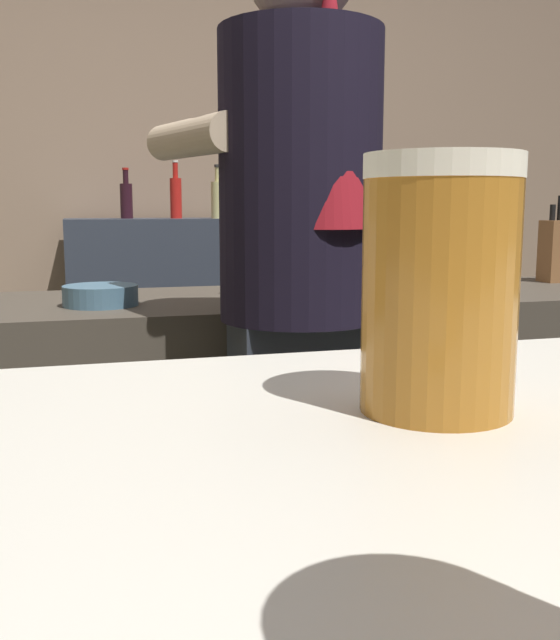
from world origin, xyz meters
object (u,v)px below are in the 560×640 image
at_px(bartender, 301,281).
at_px(mixing_bowl, 101,295).
at_px(bottle_vinegar, 255,195).
at_px(knife_block, 558,250).
at_px(bottle_hot_sauce, 126,199).
at_px(bottle_olive_oil, 219,198).
at_px(pint_glass_near, 439,285).
at_px(bottle_soy, 176,196).
at_px(chefs_knife, 353,294).

height_order(bartender, mixing_bowl, bartender).
bearing_deg(bottle_vinegar, bartender, -100.54).
distance_m(knife_block, bottle_hot_sauce, 1.75).
bearing_deg(knife_block, bottle_olive_oil, 130.72).
height_order(bartender, bottle_olive_oil, bartender).
relative_size(pint_glass_near, bottle_soy, 0.54).
bearing_deg(mixing_bowl, knife_block, 7.51).
distance_m(pint_glass_near, bottle_hot_sauce, 2.87).
xyz_separation_m(chefs_knife, bottle_vinegar, (0.04, 1.33, 0.29)).
relative_size(bottle_hot_sauce, bottle_olive_oil, 0.94).
height_order(mixing_bowl, pint_glass_near, pint_glass_near).
xyz_separation_m(pint_glass_near, bottle_hot_sauce, (0.03, 2.87, 0.07)).
relative_size(knife_block, bottle_soy, 1.13).
relative_size(bartender, bottle_olive_oil, 7.67).
bearing_deg(pint_glass_near, chefs_knife, 70.13).
bearing_deg(mixing_bowl, bottle_soy, 74.48).
distance_m(pint_glass_near, bottle_olive_oil, 2.81).
height_order(bottle_vinegar, bottle_olive_oil, bottle_vinegar).
height_order(mixing_bowl, bottle_soy, bottle_soy).
height_order(pint_glass_near, bottle_vinegar, bottle_vinegar).
relative_size(bartender, bottle_hot_sauce, 8.16).
distance_m(knife_block, bottle_olive_oil, 1.42).
distance_m(bartender, bottle_hot_sauce, 1.76).
relative_size(bottle_soy, bottle_olive_oil, 1.08).
bearing_deg(bartender, mixing_bowl, 30.27).
height_order(pint_glass_near, bottle_hot_sauce, bottle_hot_sauce).
height_order(chefs_knife, bottle_olive_oil, bottle_olive_oil).
distance_m(mixing_bowl, bottle_vinegar, 1.56).
distance_m(chefs_knife, pint_glass_near, 1.65).
height_order(bartender, knife_block, bartender).
relative_size(chefs_knife, bottle_hot_sauce, 1.12).
bearing_deg(bottle_hot_sauce, bottle_soy, -5.85).
relative_size(mixing_bowl, chefs_knife, 0.77).
xyz_separation_m(knife_block, pint_glass_near, (-1.33, -1.71, 0.10)).
height_order(bartender, bottle_soy, bartender).
distance_m(bottle_hot_sauce, bottle_vinegar, 0.57).
xyz_separation_m(pint_glass_near, bottle_vinegar, (0.60, 2.87, 0.09)).
bearing_deg(bottle_soy, mixing_bowl, -105.52).
bearing_deg(bartender, bottle_soy, -15.25).
relative_size(chefs_knife, bottle_olive_oil, 1.06).
height_order(knife_block, mixing_bowl, knife_block).
xyz_separation_m(knife_block, bottle_olive_oil, (-0.92, 1.07, 0.18)).
bearing_deg(knife_block, bartender, -151.44).
height_order(chefs_knife, bottle_hot_sauce, bottle_hot_sauce).
bearing_deg(chefs_knife, bottle_soy, 104.94).
xyz_separation_m(mixing_bowl, bottle_vinegar, (0.73, 1.35, 0.27)).
xyz_separation_m(bartender, bottle_soy, (-0.04, 1.71, 0.20)).
bearing_deg(bottle_olive_oil, bottle_soy, 158.08).
bearing_deg(bottle_vinegar, bottle_hot_sauce, -179.75).
xyz_separation_m(bottle_hot_sauce, bottle_vinegar, (0.57, 0.00, 0.02)).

